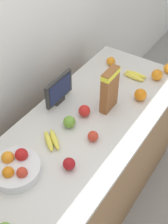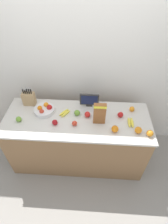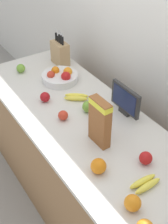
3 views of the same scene
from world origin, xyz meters
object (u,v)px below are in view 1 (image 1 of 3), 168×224
(fruit_bowl, at_px, (15,168))
(small_monitor, at_px, (59,90))
(cereal_box, at_px, (110,88))
(orange_near_bowl, at_px, (157,75))
(apple_rightmost, at_px, (93,136))
(apple_middle, at_px, (70,122))
(banana_bunch_right, at_px, (52,140))
(apple_leftmost, at_px, (84,111))
(apple_front, at_px, (69,164))
(orange_front_left, at_px, (140,95))
(apple_rear, at_px, (114,77))
(banana_bunch_left, at_px, (135,76))
(orange_mid_right, at_px, (111,61))

(fruit_bowl, bearing_deg, small_monitor, 13.97)
(cereal_box, xyz_separation_m, orange_near_bowl, (0.49, -0.15, -0.13))
(apple_rightmost, height_order, apple_middle, apple_middle)
(fruit_bowl, distance_m, apple_middle, 0.47)
(banana_bunch_right, xyz_separation_m, apple_leftmost, (0.32, -0.03, 0.02))
(small_monitor, distance_m, apple_front, 0.59)
(apple_leftmost, bearing_deg, orange_front_left, -34.21)
(apple_rear, bearing_deg, orange_front_left, -109.22)
(cereal_box, relative_size, fruit_bowl, 1.07)
(fruit_bowl, relative_size, apple_middle, 3.56)
(banana_bunch_left, xyz_separation_m, banana_bunch_right, (-0.89, 0.13, -0.00))
(orange_front_left, bearing_deg, orange_near_bowl, 0.02)
(banana_bunch_left, distance_m, orange_near_bowl, 0.17)
(apple_front, relative_size, apple_leftmost, 0.91)
(apple_rear, height_order, apple_middle, apple_middle)
(apple_rear, height_order, apple_rightmost, apple_rear)
(apple_front, distance_m, orange_near_bowl, 1.06)
(banana_bunch_left, bearing_deg, fruit_bowl, 172.44)
(apple_front, bearing_deg, apple_rear, 12.67)
(apple_front, xyz_separation_m, apple_rightmost, (0.26, 0.00, -0.00))
(apple_rear, distance_m, apple_leftmost, 0.45)
(banana_bunch_left, xyz_separation_m, orange_near_bowl, (0.07, -0.15, 0.02))
(banana_bunch_left, xyz_separation_m, orange_mid_right, (0.05, 0.24, 0.02))
(fruit_bowl, xyz_separation_m, orange_front_left, (0.96, -0.31, 0.01))
(fruit_bowl, xyz_separation_m, orange_near_bowl, (1.25, -0.31, 0.01))
(orange_mid_right, bearing_deg, banana_bunch_right, -172.84)
(orange_mid_right, bearing_deg, fruit_bowl, -175.96)
(orange_near_bowl, bearing_deg, cereal_box, 163.31)
(banana_bunch_left, bearing_deg, orange_front_left, -145.55)
(fruit_bowl, relative_size, apple_front, 3.95)
(orange_front_left, height_order, orange_near_bowl, orange_front_left)
(apple_middle, xyz_separation_m, orange_near_bowl, (0.78, -0.26, 0.00))
(small_monitor, xyz_separation_m, apple_front, (-0.43, -0.39, -0.08))
(apple_middle, height_order, orange_near_bowl, orange_near_bowl)
(cereal_box, relative_size, orange_mid_right, 4.26)
(apple_rightmost, relative_size, orange_near_bowl, 0.79)
(apple_rear, bearing_deg, apple_leftmost, -177.03)
(apple_middle, relative_size, orange_front_left, 0.91)
(apple_front, distance_m, apple_leftmost, 0.45)
(apple_rightmost, distance_m, orange_mid_right, 0.84)
(orange_front_left, height_order, orange_mid_right, orange_front_left)
(apple_rear, height_order, orange_near_bowl, orange_near_bowl)
(banana_bunch_right, bearing_deg, apple_rear, -0.80)
(cereal_box, distance_m, orange_front_left, 0.28)
(orange_front_left, bearing_deg, apple_middle, 151.96)
(apple_front, bearing_deg, orange_near_bowl, -3.79)
(orange_near_bowl, bearing_deg, fruit_bowl, 166.24)
(fruit_bowl, xyz_separation_m, apple_front, (0.19, -0.24, -0.00))
(fruit_bowl, xyz_separation_m, apple_rear, (1.05, -0.04, 0.00))
(fruit_bowl, bearing_deg, apple_rear, -2.26)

